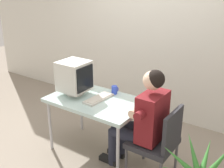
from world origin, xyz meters
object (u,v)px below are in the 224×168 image
crt_monitor (74,76)px  person_seated (143,118)px  desk_mug (115,90)px  office_chair (159,140)px  keyboard (99,98)px  desk (96,103)px

crt_monitor → person_seated: (0.97, -0.00, -0.29)m
crt_monitor → desk_mug: crt_monitor is taller
office_chair → person_seated: 0.28m
office_chair → desk_mug: office_chair is taller
crt_monitor → person_seated: size_ratio=0.34×
office_chair → desk_mug: (-0.77, 0.30, 0.30)m
crt_monitor → office_chair: crt_monitor is taller
keyboard → crt_monitor: bearing=-174.5°
desk → person_seated: person_seated is taller
desk → person_seated: size_ratio=0.92×
crt_monitor → keyboard: crt_monitor is taller
desk → crt_monitor: 0.43m
keyboard → office_chair: (0.83, -0.03, -0.26)m
desk_mug → keyboard: bearing=-102.0°
crt_monitor → desk_mug: (0.40, 0.29, -0.19)m
crt_monitor → keyboard: (0.34, 0.03, -0.22)m
keyboard → person_seated: size_ratio=0.34×
office_chair → desk: bearing=178.5°
crt_monitor → office_chair: size_ratio=0.50×
office_chair → person_seated: size_ratio=0.69×
desk → person_seated: (0.65, -0.02, 0.00)m
keyboard → desk_mug: (0.06, 0.26, 0.04)m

